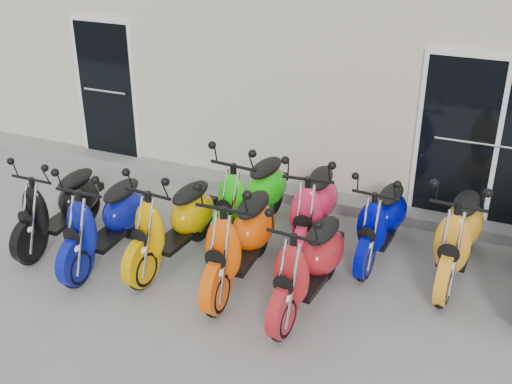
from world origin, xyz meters
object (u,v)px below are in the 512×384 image
scooter_back_green (251,185)px  scooter_front_orange_b (240,227)px  scooter_front_orange_a (172,212)px  scooter_back_blue (382,211)px  scooter_front_black (58,196)px  scooter_front_blue (104,210)px  scooter_front_red (309,253)px  scooter_back_yellow (460,224)px  scooter_back_red (314,197)px

scooter_back_green → scooter_front_orange_b: bearing=-67.7°
scooter_front_orange_a → scooter_front_orange_b: 0.91m
scooter_back_blue → scooter_front_black: bearing=-158.6°
scooter_front_blue → scooter_front_orange_a: (0.77, 0.26, 0.01)m
scooter_front_orange_b → scooter_back_green: 1.10m
scooter_front_red → scooter_back_blue: scooter_front_red is taller
scooter_front_black → scooter_front_orange_a: 1.56m
scooter_front_orange_a → scooter_front_red: 1.77m
scooter_back_green → scooter_back_yellow: bearing=5.5°
scooter_front_orange_a → scooter_back_green: size_ratio=0.96×
scooter_back_red → scooter_front_red: bearing=-81.0°
scooter_front_black → scooter_back_red: (2.97, 1.11, 0.05)m
scooter_back_red → scooter_front_orange_b: bearing=-122.3°
scooter_front_orange_a → scooter_back_red: (1.41, 0.99, 0.01)m
scooter_back_red → scooter_back_blue: bearing=-0.4°
scooter_front_blue → scooter_front_red: bearing=-0.8°
scooter_back_red → scooter_back_yellow: scooter_back_yellow is taller
scooter_front_orange_a → scooter_back_green: 1.14m
scooter_front_blue → scooter_back_green: 1.83m
scooter_front_orange_a → scooter_back_red: bearing=39.9°
scooter_front_blue → scooter_back_green: bearing=40.7°
scooter_front_red → scooter_front_black: bearing=-177.2°
scooter_front_blue → scooter_back_green: scooter_back_green is taller
scooter_front_red → scooter_back_blue: size_ratio=1.07×
scooter_back_green → scooter_back_red: bearing=6.3°
scooter_front_red → scooter_back_green: bearing=139.1°
scooter_front_blue → scooter_back_blue: bearing=22.4°
scooter_front_blue → scooter_back_red: scooter_back_red is taller
scooter_front_black → scooter_front_blue: bearing=-10.6°
scooter_front_orange_b → scooter_back_green: scooter_front_orange_b is taller
scooter_front_black → scooter_back_yellow: bearing=13.0°
scooter_back_blue → scooter_front_orange_a: bearing=-150.4°
scooter_back_blue → scooter_back_yellow: bearing=-2.3°
scooter_front_black → scooter_back_blue: (3.79, 1.21, -0.02)m
scooter_front_orange_b → scooter_back_red: 1.19m
scooter_back_green → scooter_back_blue: (1.65, 0.11, -0.08)m
scooter_front_orange_a → scooter_back_yellow: size_ratio=0.98×
scooter_front_orange_a → scooter_front_orange_b: bearing=-0.1°
scooter_front_orange_b → scooter_back_yellow: (2.23, 1.07, -0.02)m
scooter_front_blue → scooter_back_yellow: size_ratio=0.97×
scooter_front_blue → scooter_back_blue: (3.01, 1.35, -0.05)m
scooter_front_black → scooter_front_orange_a: size_ratio=0.94×
scooter_back_blue → scooter_back_yellow: (0.90, -0.09, 0.07)m
scooter_front_orange_a → scooter_back_blue: (2.23, 1.09, -0.06)m
scooter_front_orange_a → scooter_front_red: (1.76, -0.22, -0.01)m
scooter_back_green → scooter_back_red: 0.83m
scooter_front_orange_b → scooter_back_yellow: scooter_front_orange_b is taller
scooter_front_orange_b → scooter_back_blue: (1.33, 1.16, -0.09)m
scooter_front_orange_a → scooter_back_blue: 2.49m
scooter_front_blue → scooter_back_blue: scooter_front_blue is taller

